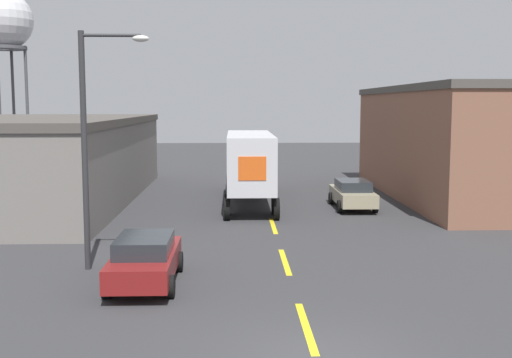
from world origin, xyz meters
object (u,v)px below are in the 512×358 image
Objects in this scene: parked_car_right_far at (353,194)px; water_tower at (3,23)px; semi_truck at (249,161)px; street_lamp at (92,134)px; parked_car_left_near at (145,259)px.

parked_car_right_far is 40.97m from water_tower.
semi_truck is 2.66× the size of parked_car_right_far.
street_lamp reaches higher than parked_car_right_far.
parked_car_left_near is at bearing -44.69° from street_lamp.
water_tower is at bearing 135.26° from parked_car_right_far.
street_lamp is (-1.96, 1.93, 3.80)m from parked_car_left_near.
semi_truck is 2.66× the size of parked_car_left_near.
parked_car_right_far is at bearing -21.64° from semi_truck.
water_tower is at bearing 131.30° from semi_truck.
parked_car_right_far is 17.10m from street_lamp.
parked_car_left_near is at bearing -102.34° from semi_truck.
semi_truck is 17.04m from parked_car_left_near.
water_tower reaches higher than semi_truck.
parked_car_right_far is 0.60× the size of street_lamp.
parked_car_left_near is 0.30× the size of water_tower.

